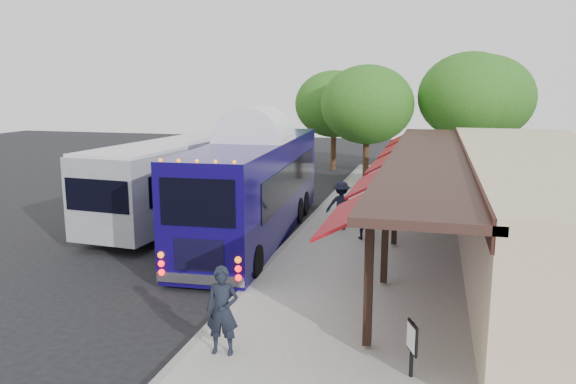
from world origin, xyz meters
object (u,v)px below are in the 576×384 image
Objects in this scene: sign_board at (412,340)px; city_bus at (191,174)px; coach_bus at (255,182)px; ped_a at (222,311)px; ped_b at (365,217)px; ped_d at (341,205)px; ped_c at (378,204)px.

city_bus is at bearing 107.67° from sign_board.
ped_a is at bearing -79.37° from coach_bus.
ped_b is 1.48× the size of sign_board.
ped_b reaches higher than sign_board.
ped_d is (3.05, 1.43, -1.02)m from coach_bus.
city_bus is at bearing -32.85° from ped_c.
city_bus is 6.81× the size of ped_a.
sign_board is (6.20, -9.46, -1.21)m from coach_bus.
coach_bus is 7.52× the size of ped_b.
ped_a is at bearing 158.04° from sign_board.
ped_d is at bearing 84.15° from sign_board.
city_bus is 6.85× the size of ped_d.
ped_d is (0.72, 10.89, -0.01)m from ped_a.
city_bus is 13.54m from ped_a.
ped_c is 1.72m from ped_d.
coach_bus is 4.60m from city_bus.
coach_bus is 6.55× the size of ped_a.
sign_board is (2.09, -9.67, -0.07)m from ped_b.
ped_d is (-1.30, -1.13, 0.10)m from ped_c.
ped_b is at bearing 130.83° from ped_d.
coach_bus is at bearing -29.73° from city_bus.
ped_d is at bearing 8.39° from ped_c.
city_bus reaches higher than ped_a.
coach_bus reaches higher than ped_b.
city_bus is 7.83× the size of ped_b.
sign_board is at bearing -45.69° from city_bus.
city_bus is (-3.79, 2.59, -0.22)m from coach_bus.
city_bus is at bearing 110.94° from ped_a.
ped_a is (2.33, -9.46, -1.01)m from coach_bus.
coach_bus is at bearing 97.87° from ped_a.
city_bus is 8.30m from ped_b.
ped_a reaches higher than ped_b.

